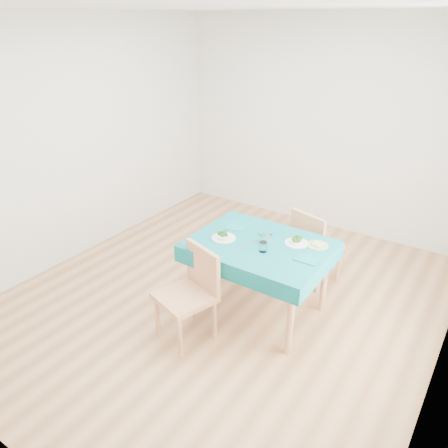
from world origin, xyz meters
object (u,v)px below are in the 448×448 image
Objects in this scene: bowl_near at (224,235)px; bowl_far at (297,241)px; table at (258,278)px; chair_near at (184,284)px; chair_far at (318,237)px; side_plate at (318,245)px.

bowl_far is at bearing 25.59° from bowl_near.
bowl_near is (-0.33, -0.11, 0.41)m from table.
chair_near is 5.20× the size of bowl_far.
table is 0.88m from chair_far.
chair_far is 0.71m from bowl_far.
chair_far is 4.69× the size of bowl_near.
chair_far is at bearing 93.84° from bowl_far.
side_plate is (0.80, 0.94, 0.21)m from chair_near.
bowl_near is at bearing -161.67° from table.
bowl_near reaches higher than table.
chair_far reaches higher than bowl_far.
chair_near reaches higher than table.
chair_far is at bearing 110.51° from side_plate.
side_plate is (0.22, -0.58, 0.23)m from chair_far.
table is 0.65m from side_plate.
bowl_far is at bearing 71.06° from chair_near.
chair_far is 1.13m from bowl_near.
bowl_far is (0.04, -0.66, 0.26)m from chair_far.
bowl_far is 0.19m from side_plate.
chair_far is (0.24, 0.84, 0.15)m from table.
chair_near is at bearing -116.95° from table.
side_plate is (0.45, 0.25, 0.38)m from table.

